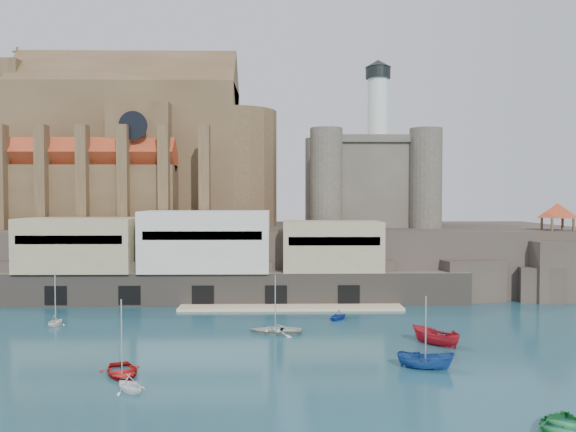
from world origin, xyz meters
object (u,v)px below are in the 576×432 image
(boat_1, at_px, (130,391))
(castle_keep, at_px, (368,178))
(church, at_px, (139,156))
(boat_0, at_px, (122,375))
(pavilion, at_px, (558,212))
(boat_2, at_px, (425,369))

(boat_1, bearing_deg, castle_keep, 18.26)
(church, distance_m, boat_0, 57.21)
(pavilion, bearing_deg, church, 166.52)
(church, height_order, boat_1, church)
(church, bearing_deg, pavilion, -13.48)
(boat_2, bearing_deg, boat_0, 107.53)
(pavilion, xyz_separation_m, boat_2, (-28.79, -34.50, -12.73))
(pavilion, bearing_deg, boat_1, -143.19)
(church, distance_m, pavilion, 68.65)
(boat_0, height_order, boat_2, boat_0)
(castle_keep, bearing_deg, boat_0, -119.74)
(church, height_order, pavilion, church)
(boat_0, distance_m, boat_1, 4.45)
(church, height_order, boat_0, church)
(castle_keep, height_order, boat_1, castle_keep)
(pavilion, bearing_deg, boat_2, -129.84)
(castle_keep, distance_m, boat_0, 61.27)
(boat_0, height_order, boat_1, boat_0)
(pavilion, distance_m, boat_2, 46.70)
(pavilion, relative_size, boat_2, 1.30)
(castle_keep, distance_m, boat_2, 52.93)
(boat_1, relative_size, boat_2, 0.65)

